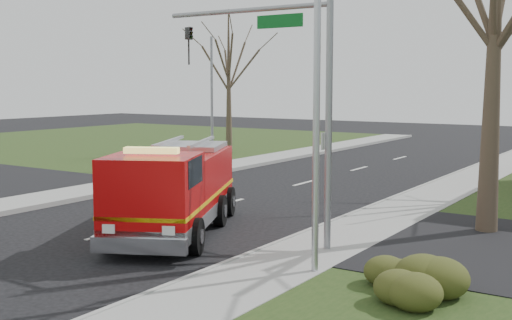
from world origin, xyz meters
The scene contains 8 objects.
ground centered at (0.00, 0.00, 0.00)m, with size 120.00×120.00×0.00m, color black.
sidewalk_right centered at (6.20, 0.00, 0.07)m, with size 2.40×80.00×0.15m, color gray.
hedge_corner centered at (9.00, -1.00, 0.58)m, with size 2.80×2.00×0.90m, color #374017.
bare_tree_left centered at (-10.00, 20.00, 5.56)m, with size 4.50×4.50×9.00m.
traffic_signal_mast centered at (5.21, 1.50, 4.71)m, with size 5.29×0.18×6.80m.
streetlight_pole centered at (7.14, -0.50, 4.55)m, with size 1.48×0.16×8.40m.
utility_pole_far centered at (-6.80, 14.00, 3.50)m, with size 0.14×0.14×7.00m, color gray.
fire_engine centered at (1.59, 1.05, 1.28)m, with size 5.20×7.36×2.83m.
Camera 1 is at (14.04, -13.40, 4.46)m, focal length 45.00 mm.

